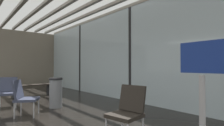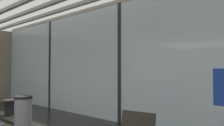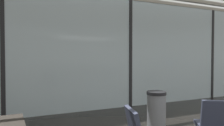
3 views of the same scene
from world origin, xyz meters
The scene contains 7 objects.
glass_curtain_wall centered at (0.00, 5.20, 1.63)m, with size 14.00×0.08×3.27m, color silver.
window_mullion_0 centered at (-3.50, 5.20, 1.63)m, with size 0.10×0.12×3.27m, color black.
window_mullion_1 centered at (0.00, 5.20, 1.63)m, with size 0.10×0.12×3.27m, color black.
window_mullion_2 centered at (3.50, 5.20, 1.63)m, with size 0.10×0.12×3.27m, color black.
parked_airplane centered at (-0.21, 10.72, 2.06)m, with size 10.84×4.11×4.11m.
lounge_chair_4 centered at (-0.30, 1.84, 0.49)m, with size 0.68×0.70×0.87m.
trash_bin centered at (-0.72, 2.81, 0.43)m, with size 0.38×0.38×0.86m.
Camera 3 is at (-3.16, -0.56, 1.53)m, focal length 33.94 mm.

